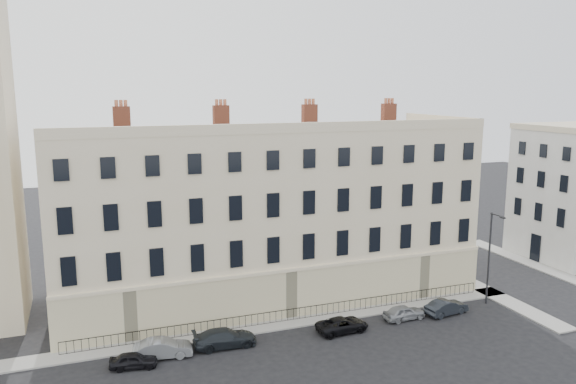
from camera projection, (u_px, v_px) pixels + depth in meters
name	position (u px, v px, depth m)	size (l,w,h in m)	color
ground	(394.00, 337.00, 42.12)	(160.00, 160.00, 0.00)	black
terrace	(268.00, 213.00, 49.75)	(36.22, 12.22, 17.00)	beige
adjacent_building	(576.00, 195.00, 60.91)	(10.00, 10.00, 14.00)	beige
pavement_terrace	(247.00, 329.00, 43.30)	(48.00, 2.00, 0.12)	gray
pavement_east_return	(468.00, 282.00, 53.93)	(2.00, 24.00, 0.12)	gray
pavement_adjacent	(534.00, 265.00, 59.19)	(2.00, 20.00, 0.12)	gray
railings	(294.00, 314.00, 44.94)	(35.00, 0.04, 0.96)	black
car_a	(133.00, 360.00, 37.37)	(1.26, 3.13, 1.07)	black
car_b	(163.00, 348.00, 38.80)	(1.41, 4.04, 1.33)	slate
car_c	(225.00, 338.00, 40.43)	(1.87, 4.60, 1.34)	black
car_d	(342.00, 325.00, 42.92)	(1.89, 4.11, 1.14)	black
car_e	(404.00, 312.00, 45.21)	(1.40, 3.49, 1.19)	gray
car_f	(446.00, 307.00, 46.22)	(1.33, 3.81, 1.25)	black
streetlamp	(490.00, 254.00, 47.77)	(0.31, 1.76, 8.12)	#292A2E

